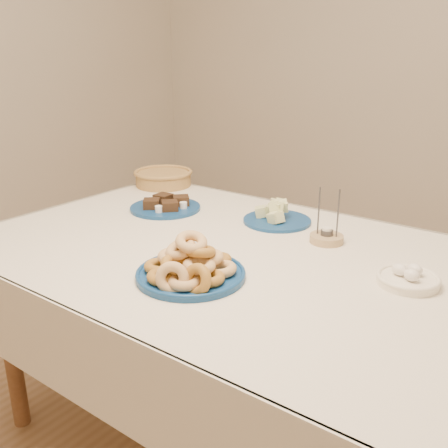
{
  "coord_description": "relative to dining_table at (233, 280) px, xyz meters",
  "views": [
    {
      "loc": [
        0.84,
        -1.19,
        1.34
      ],
      "look_at": [
        0.0,
        -0.05,
        0.85
      ],
      "focal_mm": 40.0,
      "sensor_mm": 36.0,
      "label": 1
    }
  ],
  "objects": [
    {
      "name": "ground",
      "position": [
        0.0,
        0.0,
        -0.64
      ],
      "size": [
        5.0,
        5.0,
        0.0
      ],
      "primitive_type": "plane",
      "color": "brown",
      "rests_on": "ground"
    },
    {
      "name": "dining_table",
      "position": [
        0.0,
        0.0,
        0.0
      ],
      "size": [
        1.71,
        1.11,
        0.75
      ],
      "color": "brown",
      "rests_on": "ground"
    },
    {
      "name": "donut_platter",
      "position": [
        0.03,
        -0.24,
        0.14
      ],
      "size": [
        0.39,
        0.39,
        0.14
      ],
      "rotation": [
        0.0,
        0.0,
        0.37
      ],
      "color": "navy",
      "rests_on": "dining_table"
    },
    {
      "name": "melon_plate",
      "position": [
        -0.03,
        0.31,
        0.13
      ],
      "size": [
        0.31,
        0.31,
        0.09
      ],
      "rotation": [
        0.0,
        0.0,
        -0.28
      ],
      "color": "navy",
      "rests_on": "dining_table"
    },
    {
      "name": "brownie_plate",
      "position": [
        -0.46,
        0.19,
        0.12
      ],
      "size": [
        0.37,
        0.37,
        0.05
      ],
      "rotation": [
        0.0,
        0.0,
        0.43
      ],
      "color": "navy",
      "rests_on": "dining_table"
    },
    {
      "name": "wicker_basket",
      "position": [
        -0.73,
        0.46,
        0.14
      ],
      "size": [
        0.33,
        0.33,
        0.07
      ],
      "rotation": [
        0.0,
        0.0,
        0.24
      ],
      "color": "olive",
      "rests_on": "dining_table"
    },
    {
      "name": "candle_holder",
      "position": [
        0.21,
        0.23,
        0.12
      ],
      "size": [
        0.13,
        0.13,
        0.18
      ],
      "rotation": [
        0.0,
        0.0,
        0.16
      ],
      "color": "tan",
      "rests_on": "dining_table"
    },
    {
      "name": "egg_bowl",
      "position": [
        0.52,
        0.08,
        0.12
      ],
      "size": [
        0.2,
        0.2,
        0.05
      ],
      "rotation": [
        0.0,
        0.0,
        -0.23
      ],
      "color": "white",
      "rests_on": "dining_table"
    }
  ]
}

